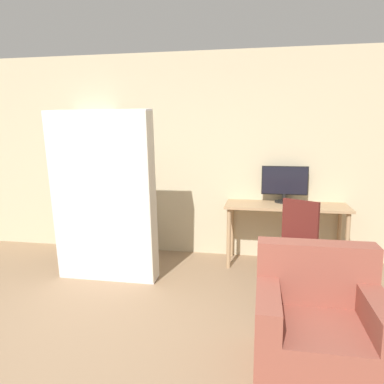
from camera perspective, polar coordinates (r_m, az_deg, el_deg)
The scene contains 8 objects.
ground_plane at distance 2.94m, azimuth -16.26°, elevation -25.29°, with size 16.00×16.00×0.00m, color #937556.
wall_back at distance 5.13m, azimuth -2.47°, elevation 5.63°, with size 8.00×0.06×2.70m.
desk at distance 4.77m, azimuth 14.13°, elevation -3.07°, with size 1.49×0.58×0.77m.
monitor at distance 4.87m, azimuth 13.93°, elevation 1.35°, with size 0.58×0.23×0.46m.
office_chair at distance 4.00m, azimuth 15.00°, elevation -9.45°, with size 0.61×0.61×0.96m.
bookshelf at distance 5.42m, azimuth -15.40°, elevation 1.34°, with size 0.61×0.31×1.95m.
mattress_near at distance 4.20m, azimuth -13.24°, elevation -0.81°, with size 1.12×0.41×1.90m.
armchair at distance 2.87m, azimuth 18.65°, elevation -18.94°, with size 0.85×0.80×0.85m.
Camera 1 is at (1.16, -2.15, 1.63)m, focal length 35.00 mm.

